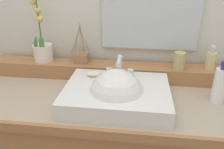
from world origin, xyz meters
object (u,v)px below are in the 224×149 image
object	(u,v)px
potted_plant	(42,48)
reed_diffuser	(82,57)
soap_bar	(93,74)
lotion_bottle	(220,85)
tumbler_cup	(179,61)
sink_basin	(117,95)
soap_dispenser	(211,60)

from	to	relation	value
potted_plant	reed_diffuser	world-z (taller)	potted_plant
soap_bar	lotion_bottle	size ratio (longest dim) A/B	0.34
soap_bar	tumbler_cup	distance (m)	0.47
sink_basin	soap_dispenser	distance (m)	0.56
reed_diffuser	lotion_bottle	bearing A→B (deg)	-16.30
soap_bar	lotion_bottle	bearing A→B (deg)	-3.70
soap_bar	reed_diffuser	distance (m)	0.20
sink_basin	tumbler_cup	xyz separation A→B (m)	(0.31, 0.25, 0.09)
potted_plant	tumbler_cup	xyz separation A→B (m)	(0.78, -0.03, -0.03)
tumbler_cup	reed_diffuser	world-z (taller)	reed_diffuser
sink_basin	lotion_bottle	xyz separation A→B (m)	(0.47, 0.07, 0.05)
potted_plant	soap_dispenser	bearing A→B (deg)	-0.06
reed_diffuser	soap_dispenser	bearing A→B (deg)	-0.15
lotion_bottle	sink_basin	bearing A→B (deg)	-171.25
potted_plant	lotion_bottle	bearing A→B (deg)	-12.39
soap_dispenser	tumbler_cup	distance (m)	0.17
lotion_bottle	reed_diffuser	bearing A→B (deg)	163.70
sink_basin	soap_bar	bearing A→B (deg)	140.05
soap_bar	soap_dispenser	world-z (taller)	soap_dispenser
soap_dispenser	lotion_bottle	xyz separation A→B (m)	(-0.01, -0.21, -0.05)
soap_dispenser	lotion_bottle	size ratio (longest dim) A/B	0.62
soap_bar	tumbler_cup	size ratio (longest dim) A/B	0.74
potted_plant	tumbler_cup	distance (m)	0.78
tumbler_cup	lotion_bottle	xyz separation A→B (m)	(0.16, -0.18, -0.04)
tumbler_cup	lotion_bottle	size ratio (longest dim) A/B	0.46
soap_dispenser	reed_diffuser	xyz separation A→B (m)	(-0.71, 0.00, -0.02)
tumbler_cup	soap_bar	bearing A→B (deg)	-162.92
soap_bar	reed_diffuser	world-z (taller)	reed_diffuser
soap_bar	lotion_bottle	distance (m)	0.61
soap_dispenser	tumbler_cup	xyz separation A→B (m)	(-0.17, -0.03, -0.00)
reed_diffuser	lotion_bottle	xyz separation A→B (m)	(0.71, -0.21, -0.03)
soap_dispenser	reed_diffuser	world-z (taller)	reed_diffuser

